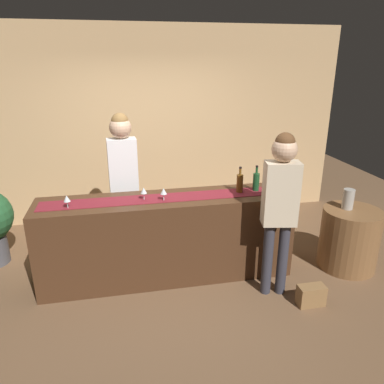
{
  "coord_description": "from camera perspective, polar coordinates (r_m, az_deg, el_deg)",
  "views": [
    {
      "loc": [
        -0.47,
        -3.73,
        2.39
      ],
      "look_at": [
        0.29,
        0.0,
        1.02
      ],
      "focal_mm": 34.31,
      "sensor_mm": 36.0,
      "label": 1
    }
  ],
  "objects": [
    {
      "name": "ground_plane",
      "position": [
        4.46,
        -3.74,
        -12.7
      ],
      "size": [
        10.0,
        10.0,
        0.0
      ],
      "primitive_type": "plane",
      "color": "brown"
    },
    {
      "name": "back_wall",
      "position": [
        5.73,
        -6.73,
        10.21
      ],
      "size": [
        6.0,
        0.12,
        2.9
      ],
      "primitive_type": "cube",
      "color": "tan",
      "rests_on": "ground"
    },
    {
      "name": "bar_counter",
      "position": [
        4.22,
        -3.89,
        -7.13
      ],
      "size": [
        2.82,
        0.6,
        0.97
      ],
      "primitive_type": "cube",
      "color": "#472B19",
      "rests_on": "ground"
    },
    {
      "name": "counter_runner_cloth",
      "position": [
        4.02,
        -4.05,
        -0.91
      ],
      "size": [
        2.68,
        0.28,
        0.01
      ],
      "primitive_type": "cube",
      "color": "maroon",
      "rests_on": "bar_counter"
    },
    {
      "name": "wine_bottle_green",
      "position": [
        4.26,
        9.93,
        1.62
      ],
      "size": [
        0.07,
        0.07,
        0.3
      ],
      "color": "#194723",
      "rests_on": "bar_counter"
    },
    {
      "name": "wine_bottle_amber",
      "position": [
        4.18,
        7.43,
        1.41
      ],
      "size": [
        0.07,
        0.07,
        0.3
      ],
      "color": "brown",
      "rests_on": "bar_counter"
    },
    {
      "name": "wine_glass_near_customer",
      "position": [
        3.9,
        -18.88,
        -1.02
      ],
      "size": [
        0.07,
        0.07,
        0.14
      ],
      "color": "silver",
      "rests_on": "bar_counter"
    },
    {
      "name": "wine_glass_mid_counter",
      "position": [
        3.95,
        -7.52,
        0.17
      ],
      "size": [
        0.07,
        0.07,
        0.14
      ],
      "color": "silver",
      "rests_on": "bar_counter"
    },
    {
      "name": "wine_glass_far_end",
      "position": [
        3.9,
        -4.44,
        0.06
      ],
      "size": [
        0.07,
        0.07,
        0.14
      ],
      "color": "silver",
      "rests_on": "bar_counter"
    },
    {
      "name": "bartender",
      "position": [
        4.49,
        -10.67,
        3.41
      ],
      "size": [
        0.35,
        0.26,
        1.83
      ],
      "rotation": [
        0.0,
        0.0,
        3.2
      ],
      "color": "#26262B",
      "rests_on": "ground"
    },
    {
      "name": "customer_sipping",
      "position": [
        3.76,
        13.56,
        -0.97
      ],
      "size": [
        0.37,
        0.26,
        1.76
      ],
      "rotation": [
        0.0,
        0.0,
        -0.19
      ],
      "color": "#33333D",
      "rests_on": "ground"
    },
    {
      "name": "round_side_table",
      "position": [
        4.83,
        23.24,
        -6.68
      ],
      "size": [
        0.68,
        0.68,
        0.74
      ],
      "primitive_type": "cylinder",
      "color": "brown",
      "rests_on": "ground"
    },
    {
      "name": "vase_on_side_table",
      "position": [
        4.67,
        23.11,
        -1.01
      ],
      "size": [
        0.13,
        0.13,
        0.24
      ],
      "primitive_type": "cylinder",
      "color": "#A8A399",
      "rests_on": "round_side_table"
    },
    {
      "name": "handbag",
      "position": [
        4.11,
        18.02,
        -15.04
      ],
      "size": [
        0.28,
        0.14,
        0.22
      ],
      "primitive_type": "cube",
      "color": "olive",
      "rests_on": "ground"
    }
  ]
}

